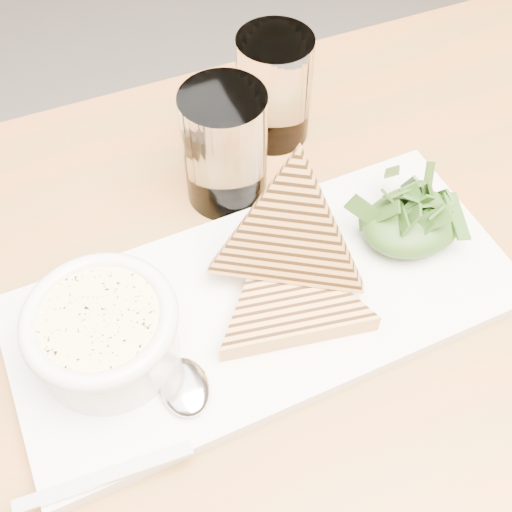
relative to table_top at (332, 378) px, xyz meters
name	(u,v)px	position (x,y,z in m)	size (l,w,h in m)	color
table_top	(332,378)	(0.00, 0.00, 0.00)	(1.20, 0.80, 0.04)	brown
table_leg_br	(495,192)	(0.55, 0.35, -0.37)	(0.06, 0.06, 0.70)	brown
platter	(265,302)	(-0.03, 0.08, 0.03)	(0.43, 0.19, 0.01)	silver
soup_bowl	(106,338)	(-0.16, 0.08, 0.06)	(0.11, 0.11, 0.04)	silver
soup	(100,320)	(-0.16, 0.08, 0.08)	(0.09, 0.09, 0.01)	beige
bowl_rim	(99,319)	(-0.16, 0.08, 0.09)	(0.12, 0.12, 0.01)	silver
sandwich_flat	(289,301)	(-0.01, 0.06, 0.04)	(0.15, 0.15, 0.02)	#BF8142
sandwich_lean	(289,237)	(0.00, 0.09, 0.09)	(0.15, 0.15, 0.08)	#BF8142
salad_base	(412,223)	(0.12, 0.09, 0.05)	(0.09, 0.07, 0.04)	black
arugula_pile	(414,217)	(0.12, 0.09, 0.06)	(0.11, 0.10, 0.05)	#385F21
spoon_bowl	(185,387)	(-0.12, 0.02, 0.04)	(0.04, 0.05, 0.01)	silver
spoon_handle	(105,477)	(-0.20, -0.02, 0.04)	(0.13, 0.01, 0.00)	silver
glass_near	(225,148)	(-0.01, 0.21, 0.08)	(0.08, 0.08, 0.12)	white
glass_far	(274,88)	(0.07, 0.27, 0.08)	(0.08, 0.08, 0.11)	white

